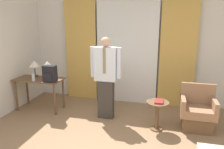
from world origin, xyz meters
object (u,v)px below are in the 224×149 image
table_lamp_left (34,65)px  bottle_near_edge (33,78)px  table_lamp_right (47,65)px  side_table (157,111)px  desk (39,84)px  book (159,101)px  armchair (197,112)px  backpack (50,74)px  person (106,75)px

table_lamp_left → bottle_near_edge: size_ratio=2.21×
table_lamp_right → side_table: bearing=-10.2°
desk → book: 2.75m
table_lamp_left → table_lamp_right: bearing=0.0°
book → side_table: bearing=175.5°
desk → side_table: size_ratio=1.94×
bottle_near_edge → side_table: 2.75m
armchair → side_table: armchair is taller
side_table → bottle_near_edge: bearing=177.2°
backpack → bottle_near_edge: bearing=-174.3°
backpack → person: bearing=4.8°
table_lamp_right → bottle_near_edge: 0.43m
table_lamp_left → side_table: bearing=-9.0°
desk → armchair: 3.47m
table_lamp_left → table_lamp_right: (0.34, 0.00, 0.00)m
bottle_near_edge → book: size_ratio=0.69×
person → book: size_ratio=6.74×
side_table → backpack: bearing=175.7°
person → desk: bearing=178.1°
desk → table_lamp_left: (-0.17, 0.13, 0.42)m
backpack → desk: bearing=157.5°
bottle_near_edge → desk: bearing=88.6°
table_lamp_left → book: table_lamp_left is taller
table_lamp_right → armchair: size_ratio=0.46×
table_lamp_left → table_lamp_right: same height
desk → book: (2.73, -0.33, -0.04)m
table_lamp_right → person: bearing=-7.1°
bottle_near_edge → book: bottle_near_edge is taller
bottle_near_edge → armchair: 3.49m
table_lamp_left → side_table: size_ratio=0.70×
bottle_near_edge → backpack: bearing=5.7°
bottle_near_edge → table_lamp_right: bearing=61.6°
table_lamp_left → armchair: size_ratio=0.46×
backpack → book: 2.38m
person → table_lamp_left: bearing=174.2°
armchair → book: (-0.72, -0.24, 0.25)m
table_lamp_right → book: bearing=-10.2°
table_lamp_left → person: bearing=-5.8°
armchair → side_table: (-0.74, -0.24, 0.05)m
bottle_near_edge → armchair: bearing=1.7°
table_lamp_right → armchair: 3.37m
desk → armchair: size_ratio=1.27×
table_lamp_left → person: person is taller
table_lamp_left → backpack: (0.55, -0.28, -0.12)m
bottle_near_edge → side_table: bearing=-2.8°
table_lamp_left → person: size_ratio=0.23×
desk → person: 1.65m
book → desk: bearing=173.0°
backpack → person: 1.24m
bottle_near_edge → book: bearing=-2.9°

